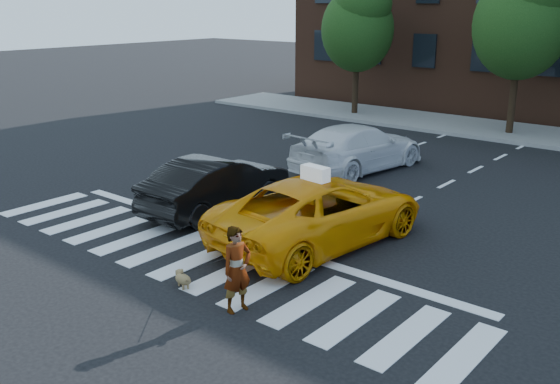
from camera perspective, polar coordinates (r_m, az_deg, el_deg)
name	(u,v)px	position (r m, az deg, el deg)	size (l,w,h in m)	color
ground	(197,260)	(13.52, -7.59, -6.18)	(120.00, 120.00, 0.00)	black
crosswalk	(197,260)	(13.52, -7.59, -6.15)	(13.00, 2.40, 0.01)	silver
stop_line	(247,239)	(14.57, -3.00, -4.28)	(12.00, 0.30, 0.01)	silver
sidewalk_far	(501,131)	(27.96, 19.57, 5.29)	(30.00, 4.00, 0.15)	slate
tree_left	(358,21)	(30.10, 7.17, 15.28)	(3.39, 3.38, 6.50)	black
tree_mid	(523,13)	(26.83, 21.32, 14.98)	(3.69, 3.69, 7.10)	black
taxi	(320,210)	(14.15, 3.67, -1.70)	(2.52, 5.46, 1.52)	orange
black_sedan	(217,184)	(16.36, -5.79, 0.72)	(1.53, 4.40, 1.45)	black
white_suv	(358,147)	(20.45, 7.14, 4.06)	(2.11, 5.18, 1.50)	silver
woman	(237,269)	(11.04, -3.95, -7.07)	(0.58, 0.38, 1.58)	#999999
dog	(182,278)	(12.29, -8.92, -7.78)	(0.53, 0.34, 0.31)	olive
taxi_sign	(315,173)	(13.73, 3.25, 1.72)	(0.65, 0.28, 0.32)	white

